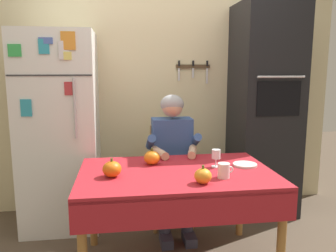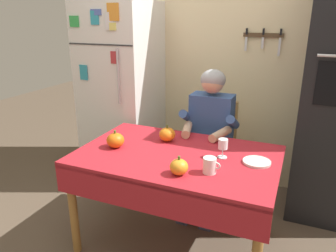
% 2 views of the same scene
% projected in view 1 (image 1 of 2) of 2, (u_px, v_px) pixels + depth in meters
% --- Properties ---
extents(back_wall_assembly, '(3.70, 0.13, 2.60)m').
position_uv_depth(back_wall_assembly, '(162.00, 85.00, 3.59)').
color(back_wall_assembly, beige).
rests_on(back_wall_assembly, ground).
extents(refrigerator, '(0.68, 0.71, 1.80)m').
position_uv_depth(refrigerator, '(60.00, 131.00, 3.14)').
color(refrigerator, white).
rests_on(refrigerator, ground).
extents(wall_oven, '(0.60, 0.64, 2.10)m').
position_uv_depth(wall_oven, '(264.00, 111.00, 3.43)').
color(wall_oven, black).
rests_on(wall_oven, ground).
extents(dining_table, '(1.40, 0.90, 0.74)m').
position_uv_depth(dining_table, '(177.00, 183.00, 2.45)').
color(dining_table, '#9E6B33').
rests_on(dining_table, ground).
extents(chair_behind_person, '(0.40, 0.40, 0.93)m').
position_uv_depth(chair_behind_person, '(170.00, 170.00, 3.26)').
color(chair_behind_person, tan).
rests_on(chair_behind_person, ground).
extents(seated_person, '(0.47, 0.55, 1.25)m').
position_uv_depth(seated_person, '(173.00, 152.00, 3.04)').
color(seated_person, '#38384C').
rests_on(seated_person, ground).
extents(coffee_mug, '(0.11, 0.08, 0.10)m').
position_uv_depth(coffee_mug, '(224.00, 171.00, 2.30)').
color(coffee_mug, white).
rests_on(coffee_mug, dining_table).
extents(wine_glass, '(0.07, 0.07, 0.14)m').
position_uv_depth(wine_glass, '(216.00, 155.00, 2.54)').
color(wine_glass, white).
rests_on(wine_glass, dining_table).
extents(pumpkin_large, '(0.13, 0.13, 0.13)m').
position_uv_depth(pumpkin_large, '(112.00, 169.00, 2.32)').
color(pumpkin_large, orange).
rests_on(pumpkin_large, dining_table).
extents(pumpkin_medium, '(0.13, 0.13, 0.13)m').
position_uv_depth(pumpkin_medium, '(152.00, 158.00, 2.62)').
color(pumpkin_medium, orange).
rests_on(pumpkin_medium, dining_table).
extents(pumpkin_small, '(0.11, 0.11, 0.12)m').
position_uv_depth(pumpkin_small, '(203.00, 176.00, 2.19)').
color(pumpkin_small, orange).
rests_on(pumpkin_small, dining_table).
extents(serving_tray, '(0.18, 0.18, 0.02)m').
position_uv_depth(serving_tray, '(245.00, 165.00, 2.59)').
color(serving_tray, silver).
rests_on(serving_tray, dining_table).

